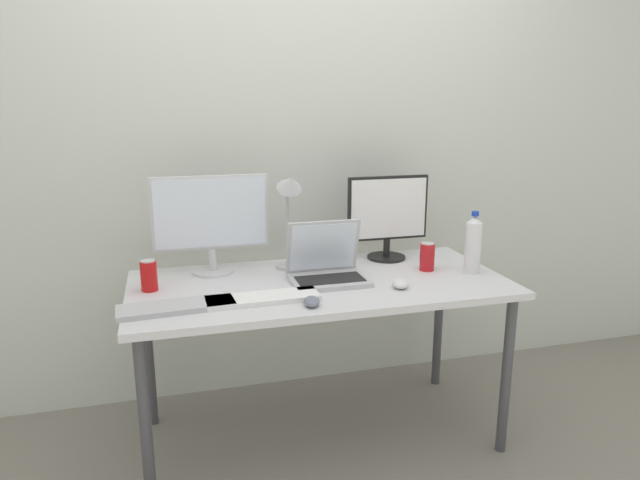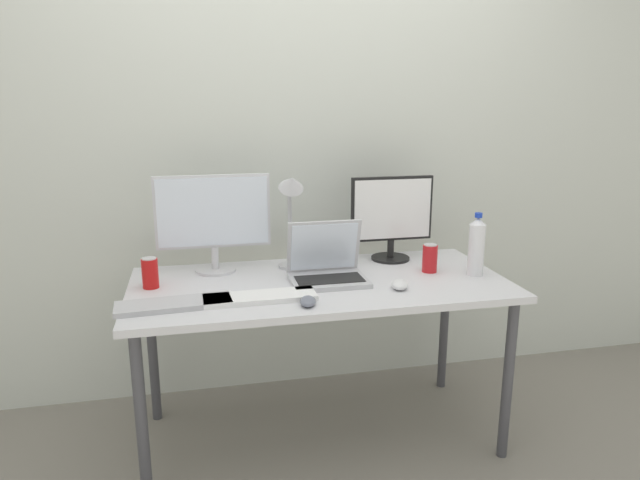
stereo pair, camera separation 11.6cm
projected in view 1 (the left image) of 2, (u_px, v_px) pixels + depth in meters
The scene contains 14 objects.
ground_plane at pixel (320, 435), 2.60m from camera, with size 16.00×16.00×0.00m, color gray.
wall_back at pixel (289, 138), 2.83m from camera, with size 7.00×0.08×2.60m, color silver.
work_desk at pixel (320, 295), 2.43m from camera, with size 1.58×0.75×0.74m.
monitor_left at pixel (211, 219), 2.47m from camera, with size 0.50×0.18×0.43m.
monitor_center at pixel (388, 215), 2.71m from camera, with size 0.40×0.18×0.40m.
laptop_silver at pixel (327, 267), 2.42m from camera, with size 0.32×0.24×0.25m.
keyboard_main at pixel (176, 307), 2.09m from camera, with size 0.42×0.14×0.02m, color #B2B2B7.
keyboard_aux at pixel (263, 298), 2.18m from camera, with size 0.43×0.13×0.02m, color white.
mouse_by_keyboard at pixel (400, 283), 2.33m from camera, with size 0.07×0.10×0.04m, color silver.
mouse_by_laptop at pixel (312, 301), 2.13m from camera, with size 0.06×0.09×0.03m, color slate.
water_bottle at pixel (473, 245), 2.51m from camera, with size 0.07×0.07×0.28m.
soda_can_near_keyboard at pixel (149, 276), 2.29m from camera, with size 0.07×0.07×0.13m.
soda_can_by_laptop at pixel (427, 257), 2.56m from camera, with size 0.07×0.07×0.13m.
desk_lamp at pixel (289, 203), 2.49m from camera, with size 0.11×0.18×0.45m.
Camera 1 is at (-0.61, -2.22, 1.50)m, focal length 32.00 mm.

